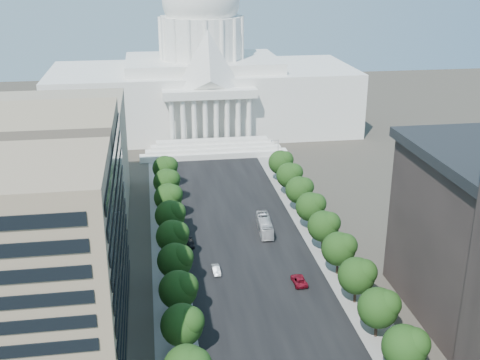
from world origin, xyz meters
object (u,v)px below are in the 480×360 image
car_silver (216,270)px  car_red (299,280)px  city_bus (265,225)px  car_dark_b (190,244)px

car_silver → car_red: size_ratio=0.78×
car_silver → city_bus: 24.59m
city_bus → car_dark_b: bearing=-161.1°
car_silver → car_dark_b: (-4.71, 14.23, -0.12)m
car_dark_b → city_bus: bearing=14.3°
car_silver → city_bus: size_ratio=0.36×
car_red → car_dark_b: bearing=-46.2°
car_silver → car_dark_b: car_silver is taller
car_dark_b → car_silver: bearing=-72.6°
car_dark_b → city_bus: 20.34m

